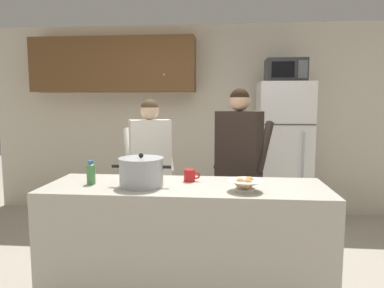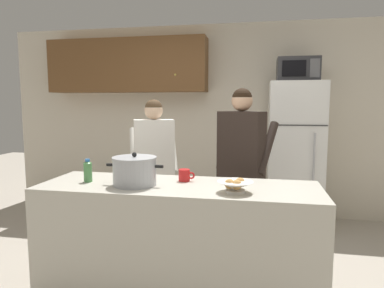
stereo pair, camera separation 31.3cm
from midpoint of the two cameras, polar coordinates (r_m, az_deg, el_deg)
name	(u,v)px [view 2 (the right image)]	position (r m, az deg, el deg)	size (l,w,h in m)	color
back_wall_unit	(196,108)	(4.83, 2.54, 5.90)	(6.00, 0.48, 2.60)	beige
kitchen_island	(179,243)	(2.78, 1.13, -16.06)	(2.13, 0.68, 0.92)	#BCB7A8
refrigerator	(294,156)	(4.46, 18.54, -1.86)	(0.64, 0.68, 1.79)	white
microwave	(298,70)	(4.41, 19.09, 11.54)	(0.48, 0.37, 0.28)	#2D2D30
person_near_pot	(154,158)	(3.53, -3.77, -2.41)	(0.58, 0.54, 1.58)	black
person_by_sink	(242,154)	(3.34, 10.87, -1.73)	(0.62, 0.57, 1.68)	#33384C
cooking_pot	(135,171)	(2.62, -6.11, -4.48)	(0.45, 0.34, 0.25)	#ADAFB5
coffee_mug	(185,175)	(2.75, 2.03, -5.22)	(0.13, 0.09, 0.10)	red
bread_bowl	(235,186)	(2.45, 10.86, -6.81)	(0.25, 0.25, 0.10)	white
bottle_near_edge	(88,171)	(2.80, -13.82, -4.33)	(0.07, 0.07, 0.18)	#4C8C4C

